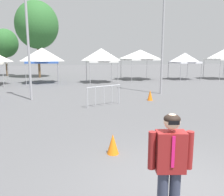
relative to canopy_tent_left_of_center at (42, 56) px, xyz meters
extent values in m
plane|color=#5B5B5E|center=(2.31, -20.29, -2.70)|extent=(140.00, 140.00, 0.00)
cylinder|color=#9E9EA3|center=(-3.31, -2.21, -1.64)|extent=(0.06, 0.06, 2.13)
cylinder|color=#9E9EA3|center=(-3.34, 0.99, -1.64)|extent=(0.06, 0.06, 2.13)
cylinder|color=#9E9EA3|center=(-1.52, -1.38, -1.62)|extent=(0.06, 0.06, 2.15)
cylinder|color=#9E9EA3|center=(1.38, -1.52, -1.62)|extent=(0.06, 0.06, 2.15)
cylinder|color=#9E9EA3|center=(-1.38, 1.52, -1.62)|extent=(0.06, 0.06, 2.15)
cylinder|color=#9E9EA3|center=(1.52, 1.38, -1.62)|extent=(0.06, 0.06, 2.15)
pyramid|color=white|center=(0.00, 0.00, 0.10)|extent=(3.20, 3.20, 1.30)
cube|color=#3359B2|center=(0.00, 0.00, -0.65)|extent=(3.17, 3.17, 0.20)
cylinder|color=#9E9EA3|center=(4.21, -2.61, -1.59)|extent=(0.06, 0.06, 2.22)
cylinder|color=#9E9EA3|center=(6.91, -2.77, -1.59)|extent=(0.06, 0.06, 2.22)
cylinder|color=#9E9EA3|center=(4.37, 0.09, -1.59)|extent=(0.06, 0.06, 2.22)
cylinder|color=#9E9EA3|center=(7.07, -0.06, -1.59)|extent=(0.06, 0.06, 2.22)
pyramid|color=white|center=(5.64, -1.34, 0.11)|extent=(3.00, 3.00, 1.19)
cube|color=white|center=(5.64, -1.34, -0.58)|extent=(2.98, 2.98, 0.20)
cylinder|color=#9E9EA3|center=(8.92, -1.36, -1.50)|extent=(0.06, 0.06, 2.39)
cylinder|color=#9E9EA3|center=(12.32, -1.31, -1.50)|extent=(0.06, 0.06, 2.39)
cylinder|color=#9E9EA3|center=(8.87, 2.04, -1.50)|extent=(0.06, 0.06, 2.39)
cylinder|color=#9E9EA3|center=(12.27, 2.09, -1.50)|extent=(0.06, 0.06, 2.39)
pyramid|color=white|center=(10.59, 0.37, 0.17)|extent=(3.62, 3.62, 0.97)
cube|color=white|center=(10.59, 0.37, -0.41)|extent=(3.58, 3.58, 0.20)
cylinder|color=#9E9EA3|center=(14.22, -2.20, -1.68)|extent=(0.06, 0.06, 2.05)
cylinder|color=#9E9EA3|center=(16.84, -2.23, -1.68)|extent=(0.06, 0.06, 2.05)
cylinder|color=#9E9EA3|center=(14.25, 0.42, -1.68)|extent=(0.06, 0.06, 2.05)
cylinder|color=#9E9EA3|center=(16.87, 0.39, -1.68)|extent=(0.06, 0.06, 2.05)
pyramid|color=white|center=(15.54, -0.90, -0.16)|extent=(2.79, 2.79, 0.98)
cube|color=white|center=(15.54, -0.90, -0.75)|extent=(2.76, 2.76, 0.20)
cylinder|color=#9E9EA3|center=(18.56, -3.11, -1.50)|extent=(0.06, 0.06, 2.40)
cylinder|color=#9E9EA3|center=(18.70, -0.23, -1.50)|extent=(0.06, 0.06, 2.40)
cylinder|color=#9E9EA3|center=(21.58, -0.37, -1.50)|extent=(0.06, 0.06, 2.40)
pyramid|color=white|center=(20.07, -1.74, 0.20)|extent=(3.17, 3.17, 1.01)
cube|color=white|center=(20.07, -1.74, -0.40)|extent=(3.14, 3.14, 0.20)
cube|color=maroon|center=(1.65, -21.09, -1.48)|extent=(0.47, 0.35, 0.60)
cylinder|color=maroon|center=(1.39, -21.01, -1.46)|extent=(0.11, 0.11, 0.56)
cylinder|color=maroon|center=(1.91, -21.16, -1.46)|extent=(0.11, 0.11, 0.56)
sphere|color=beige|center=(1.65, -21.09, -1.03)|extent=(0.23, 0.23, 0.23)
ellipsoid|color=black|center=(1.65, -21.09, -0.99)|extent=(0.23, 0.23, 0.14)
cube|color=black|center=(1.62, -21.19, -1.02)|extent=(0.15, 0.06, 0.06)
cube|color=#E51966|center=(1.62, -21.22, -1.43)|extent=(0.05, 0.02, 0.46)
cylinder|color=#9E9EA3|center=(-0.76, -9.33, 1.05)|extent=(0.14, 0.14, 7.50)
cylinder|color=#9E9EA3|center=(7.89, -9.46, 1.37)|extent=(0.14, 0.14, 8.14)
cylinder|color=brown|center=(-0.40, 6.50, -0.54)|extent=(0.28, 0.28, 4.32)
ellipsoid|color=#2D662D|center=(-0.40, 6.50, 3.68)|extent=(5.15, 5.15, 5.67)
cylinder|color=brown|center=(-4.66, 10.45, -1.20)|extent=(0.28, 0.28, 3.01)
ellipsoid|color=#2D662D|center=(-4.66, 10.45, 1.68)|extent=(3.43, 3.43, 3.77)
cylinder|color=#B7BABF|center=(2.99, -12.30, -1.65)|extent=(2.00, 0.75, 0.05)
cylinder|color=#B7BABF|center=(3.93, -11.97, -2.17)|extent=(0.04, 0.04, 1.05)
cylinder|color=#B7BABF|center=(2.05, -12.63, -2.17)|extent=(0.04, 0.04, 1.05)
cylinder|color=#B7BABF|center=(3.48, -12.12, -2.12)|extent=(0.04, 0.04, 0.92)
cylinder|color=#B7BABF|center=(2.99, -12.30, -2.12)|extent=(0.04, 0.04, 0.92)
cylinder|color=#B7BABF|center=(2.49, -12.47, -2.12)|extent=(0.04, 0.04, 0.92)
cone|color=orange|center=(1.65, -18.27, -2.43)|extent=(0.32, 0.32, 0.55)
cone|color=orange|center=(6.02, -11.58, -2.38)|extent=(0.32, 0.32, 0.64)
camera|label=1|loc=(-0.05, -23.82, -0.14)|focal=36.82mm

